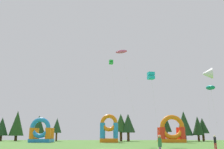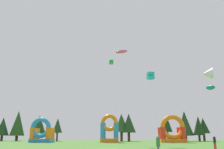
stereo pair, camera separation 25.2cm
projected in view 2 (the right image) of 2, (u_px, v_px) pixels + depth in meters
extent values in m
plane|color=#47752D|center=(110.00, 149.00, 31.24)|extent=(120.00, 120.00, 0.00)
ellipsoid|color=#EA599E|center=(122.00, 52.00, 53.51)|extent=(2.69, 1.35, 1.24)
cylinder|color=silver|center=(131.00, 96.00, 51.31)|extent=(3.71, 0.43, 19.53)
cone|color=white|center=(207.00, 74.00, 51.40)|extent=(2.63, 2.78, 2.37)
cylinder|color=silver|center=(209.00, 109.00, 51.83)|extent=(1.10, 4.49, 14.34)
ellipsoid|color=#0C7F7A|center=(210.00, 88.00, 39.68)|extent=(1.25, 3.06, 1.19)
cylinder|color=silver|center=(215.00, 116.00, 37.70)|extent=(0.02, 1.79, 9.26)
cube|color=#19B7CC|center=(151.00, 78.00, 34.13)|extent=(1.05, 1.05, 0.45)
cube|color=#19B7CC|center=(150.00, 74.00, 34.26)|extent=(1.05, 1.05, 0.45)
cylinder|color=silver|center=(155.00, 110.00, 32.03)|extent=(0.61, 2.02, 9.84)
cube|color=green|center=(111.00, 63.00, 50.81)|extent=(0.92, 0.92, 0.38)
cube|color=green|center=(111.00, 61.00, 50.92)|extent=(0.92, 0.92, 0.38)
cylinder|color=silver|center=(115.00, 99.00, 45.91)|extent=(1.75, 6.08, 16.54)
cylinder|color=#B21E26|center=(216.00, 147.00, 28.77)|extent=(0.18, 0.18, 0.85)
cylinder|color=#B21E26|center=(214.00, 147.00, 28.90)|extent=(0.18, 0.18, 0.85)
cylinder|color=black|center=(214.00, 140.00, 29.02)|extent=(0.43, 0.43, 0.68)
sphere|color=beige|center=(214.00, 136.00, 29.13)|extent=(0.23, 0.23, 0.23)
cylinder|color=#33723F|center=(158.00, 142.00, 19.21)|extent=(0.32, 0.32, 0.68)
sphere|color=#D8AD84|center=(158.00, 136.00, 19.32)|extent=(0.23, 0.23, 0.23)
cube|color=orange|center=(110.00, 140.00, 60.63)|extent=(4.43, 4.17, 0.96)
cylinder|color=#268CD8|center=(103.00, 131.00, 59.78)|extent=(1.17, 1.17, 3.74)
cylinder|color=#268CD8|center=(116.00, 131.00, 59.70)|extent=(1.17, 1.17, 3.74)
cylinder|color=#268CD8|center=(103.00, 131.00, 62.69)|extent=(1.17, 1.17, 3.74)
cylinder|color=#268CD8|center=(116.00, 131.00, 62.61)|extent=(1.17, 1.17, 3.74)
torus|color=orange|center=(109.00, 123.00, 60.19)|extent=(4.20, 0.93, 4.20)
cube|color=#268CD8|center=(42.00, 141.00, 61.51)|extent=(5.30, 4.76, 0.82)
cylinder|color=orange|center=(32.00, 133.00, 60.32)|extent=(1.33, 1.33, 2.70)
cylinder|color=orange|center=(48.00, 133.00, 60.22)|extent=(1.33, 1.33, 2.70)
cylinder|color=orange|center=(37.00, 133.00, 63.64)|extent=(1.33, 1.33, 2.70)
cylinder|color=orange|center=(52.00, 133.00, 63.54)|extent=(1.33, 1.33, 2.70)
torus|color=#268CD8|center=(41.00, 128.00, 60.60)|extent=(5.03, 1.07, 5.03)
cube|color=orange|center=(172.00, 141.00, 60.45)|extent=(6.19, 4.87, 0.82)
cylinder|color=red|center=(163.00, 133.00, 59.26)|extent=(1.36, 1.36, 2.85)
cylinder|color=red|center=(183.00, 133.00, 59.13)|extent=(1.36, 1.36, 2.85)
cylinder|color=red|center=(161.00, 133.00, 62.66)|extent=(1.36, 1.36, 2.85)
cylinder|color=red|center=(179.00, 133.00, 62.53)|extent=(1.36, 1.36, 2.85)
torus|color=orange|center=(173.00, 127.00, 59.54)|extent=(5.92, 1.09, 5.92)
cylinder|color=#4C331E|center=(2.00, 138.00, 76.11)|extent=(0.72, 0.72, 1.61)
cone|color=#1E4221|center=(3.00, 126.00, 76.98)|extent=(3.97, 3.97, 5.59)
cylinder|color=#4C331E|center=(17.00, 138.00, 76.44)|extent=(0.82, 0.82, 1.57)
cone|color=#234C1E|center=(18.00, 123.00, 77.56)|extent=(4.53, 4.53, 7.77)
cylinder|color=#4C331E|center=(39.00, 138.00, 72.29)|extent=(0.75, 0.75, 1.79)
cone|color=#1E4221|center=(39.00, 125.00, 73.20)|extent=(4.15, 4.15, 5.74)
cylinder|color=#4C331E|center=(57.00, 137.00, 72.95)|extent=(0.51, 0.51, 2.44)
cone|color=#1E4221|center=(58.00, 125.00, 73.76)|extent=(2.85, 2.85, 4.29)
cylinder|color=#4C331E|center=(122.00, 137.00, 71.59)|extent=(0.76, 0.76, 2.68)
cone|color=#234C1E|center=(121.00, 123.00, 72.56)|extent=(4.20, 4.20, 5.28)
cylinder|color=#4C331E|center=(129.00, 137.00, 70.99)|extent=(0.74, 0.74, 2.48)
cone|color=#1E4221|center=(129.00, 123.00, 71.95)|extent=(4.14, 4.14, 5.47)
cylinder|color=#4C331E|center=(168.00, 137.00, 71.12)|extent=(0.53, 0.53, 2.67)
cone|color=#193819|center=(167.00, 124.00, 71.99)|extent=(2.94, 2.94, 4.61)
cylinder|color=#4C331E|center=(186.00, 138.00, 70.81)|extent=(0.86, 0.86, 1.60)
cone|color=#1E4221|center=(185.00, 123.00, 71.86)|extent=(4.80, 4.80, 7.10)
cylinder|color=#4C331E|center=(200.00, 138.00, 69.66)|extent=(0.59, 0.59, 1.73)
cone|color=#193819|center=(198.00, 126.00, 70.52)|extent=(3.30, 3.30, 5.39)
cylinder|color=#4C331E|center=(204.00, 137.00, 72.00)|extent=(0.66, 0.66, 2.26)
cone|color=#193819|center=(203.00, 126.00, 72.82)|extent=(3.66, 3.66, 4.51)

